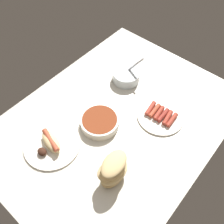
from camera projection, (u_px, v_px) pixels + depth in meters
ground_plane at (116, 122)px, 123.45cm from camera, size 120.00×90.00×3.00cm
bowl_chili at (100, 122)px, 118.77cm from camera, size 18.51×18.51×4.43cm
bowl_coleslaw at (126, 75)px, 135.84cm from camera, size 14.97×14.97×15.43cm
bread_stack at (113, 170)px, 99.26cm from camera, size 15.14×10.57×14.40cm
plate_sausages at (161, 115)px, 122.68cm from camera, size 23.07×23.07×3.18cm
plate_hotdog_assembled at (51, 143)px, 112.65cm from camera, size 25.87×25.87×5.61cm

